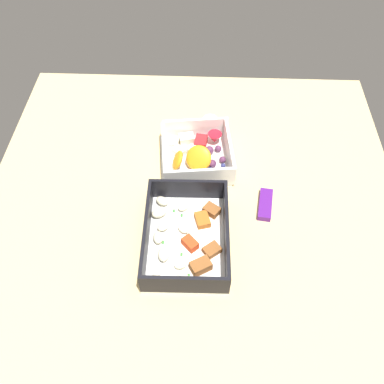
{
  "coord_description": "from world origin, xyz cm",
  "views": [
    {
      "loc": [
        48.3,
        1.84,
        66.16
      ],
      "look_at": [
        -1.37,
        -0.09,
        4.0
      ],
      "focal_mm": 39.38,
      "sensor_mm": 36.0,
      "label": 1
    }
  ],
  "objects_px": {
    "pasta_container": "(186,237)",
    "fruit_bowl": "(197,154)",
    "paper_cup_liner": "(210,122)",
    "candy_bar": "(265,203)"
  },
  "relations": [
    {
      "from": "fruit_bowl",
      "to": "paper_cup_liner",
      "type": "xyz_separation_m",
      "value": [
        -0.11,
        0.03,
        -0.01
      ]
    },
    {
      "from": "pasta_container",
      "to": "paper_cup_liner",
      "type": "distance_m",
      "value": 0.31
    },
    {
      "from": "fruit_bowl",
      "to": "candy_bar",
      "type": "xyz_separation_m",
      "value": [
        0.11,
        0.13,
        -0.01
      ]
    },
    {
      "from": "pasta_container",
      "to": "candy_bar",
      "type": "bearing_deg",
      "value": 120.14
    },
    {
      "from": "fruit_bowl",
      "to": "candy_bar",
      "type": "bearing_deg",
      "value": 50.15
    },
    {
      "from": "paper_cup_liner",
      "to": "pasta_container",
      "type": "bearing_deg",
      "value": -7.23
    },
    {
      "from": "pasta_container",
      "to": "candy_bar",
      "type": "height_order",
      "value": "pasta_container"
    },
    {
      "from": "candy_bar",
      "to": "pasta_container",
      "type": "bearing_deg",
      "value": -58.92
    },
    {
      "from": "fruit_bowl",
      "to": "pasta_container",
      "type": "bearing_deg",
      "value": -3.7
    },
    {
      "from": "pasta_container",
      "to": "fruit_bowl",
      "type": "xyz_separation_m",
      "value": [
        -0.2,
        0.01,
        0.0
      ]
    }
  ]
}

